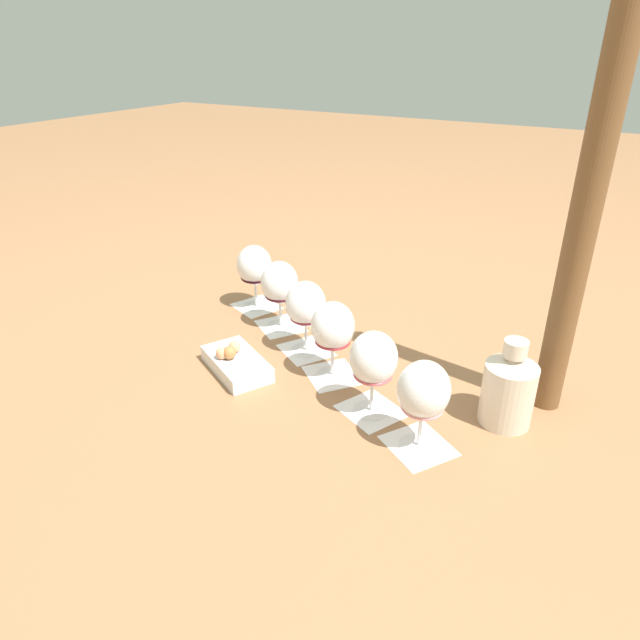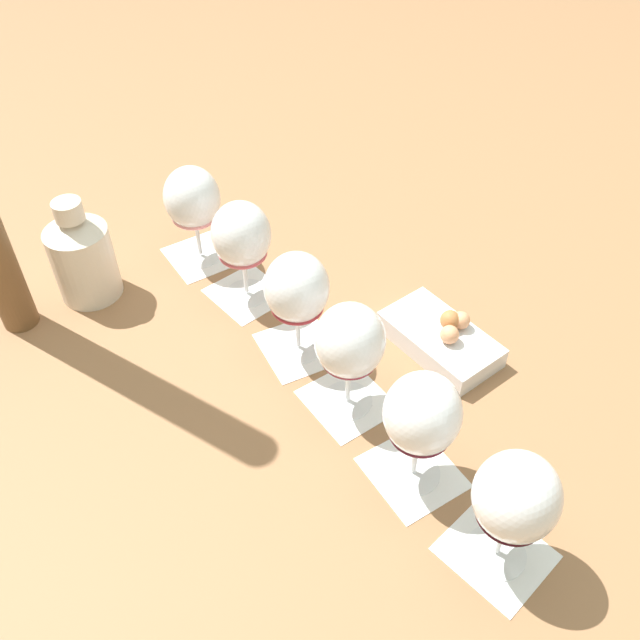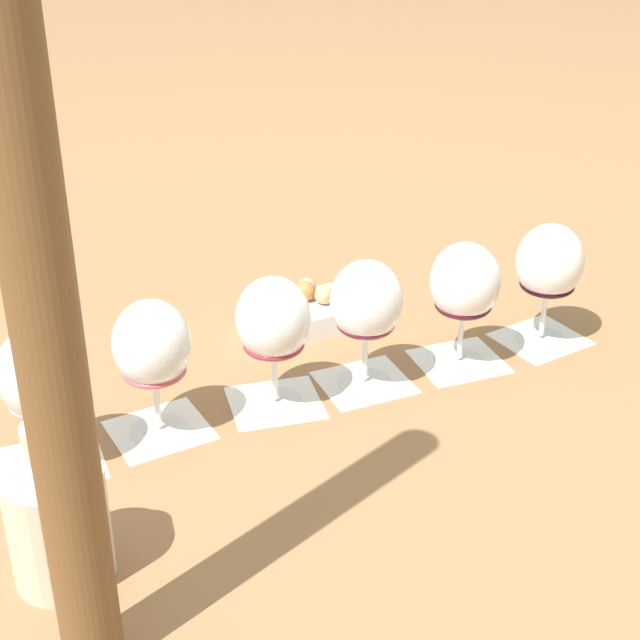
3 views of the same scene
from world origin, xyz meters
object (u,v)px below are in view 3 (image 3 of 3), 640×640
object	(u,v)px
wine_glass_4	(465,287)
ceramic_vase	(57,513)
wine_glass_2	(273,324)
wine_glass_5	(549,267)
wine_glass_1	(152,349)
umbrella_pole	(37,269)
snack_dish	(309,313)
wine_glass_0	(39,379)
wine_glass_3	(366,306)

from	to	relation	value
wine_glass_4	ceramic_vase	world-z (taller)	same
wine_glass_2	wine_glass_5	bearing A→B (deg)	-30.41
wine_glass_1	ceramic_vase	world-z (taller)	same
wine_glass_1	ceramic_vase	size ratio (longest dim) A/B	0.98
wine_glass_5	umbrella_pole	size ratio (longest dim) A/B	0.23
wine_glass_1	wine_glass_2	distance (m)	0.15
wine_glass_1	wine_glass_2	bearing A→B (deg)	-30.56
wine_glass_1	wine_glass_2	world-z (taller)	same
wine_glass_5	snack_dish	xyz separation A→B (m)	(-0.15, 0.29, -0.09)
wine_glass_2	wine_glass_4	bearing A→B (deg)	-31.74
wine_glass_0	wine_glass_1	xyz separation A→B (m)	(0.12, -0.05, 0.00)
wine_glass_2	wine_glass_3	distance (m)	0.12
wine_glass_1	wine_glass_4	distance (m)	0.41
ceramic_vase	wine_glass_1	bearing A→B (deg)	22.63
wine_glass_5	umbrella_pole	xyz separation A→B (m)	(-0.76, 0.08, 0.26)
snack_dish	wine_glass_5	bearing A→B (deg)	-62.11
wine_glass_0	wine_glass_3	size ratio (longest dim) A/B	1.00
umbrella_pole	wine_glass_2	bearing A→B (deg)	16.36
wine_glass_1	umbrella_pole	world-z (taller)	umbrella_pole
wine_glass_4	ceramic_vase	bearing A→B (deg)	168.61
wine_glass_5	snack_dish	bearing A→B (deg)	117.89
wine_glass_4	snack_dish	distance (m)	0.25
wine_glass_0	wine_glass_4	world-z (taller)	same
umbrella_pole	ceramic_vase	bearing A→B (deg)	60.57
wine_glass_1	wine_glass_2	size ratio (longest dim) A/B	1.00
wine_glass_4	snack_dish	xyz separation A→B (m)	(-0.03, 0.22, -0.09)
wine_glass_1	wine_glass_5	world-z (taller)	same
wine_glass_0	wine_glass_1	distance (m)	0.13
wine_glass_1	ceramic_vase	xyz separation A→B (m)	(-0.23, -0.10, -0.04)
ceramic_vase	wine_glass_3	bearing A→B (deg)	-5.40
wine_glass_0	wine_glass_4	xyz separation A→B (m)	(0.47, -0.27, -0.00)
wine_glass_1	snack_dish	distance (m)	0.33
wine_glass_0	wine_glass_5	distance (m)	0.68
wine_glass_2	ceramic_vase	distance (m)	0.36
wine_glass_3	wine_glass_4	size ratio (longest dim) A/B	1.00
wine_glass_2	ceramic_vase	bearing A→B (deg)	-176.67
wine_glass_1	wine_glass_3	distance (m)	0.27
wine_glass_2	wine_glass_4	distance (m)	0.26
snack_dish	wine_glass_1	bearing A→B (deg)	-177.98
wine_glass_2	umbrella_pole	distance (m)	0.51
wine_glass_1	wine_glass_0	bearing A→B (deg)	155.67
snack_dish	wine_glass_2	bearing A→B (deg)	-155.61
ceramic_vase	umbrella_pole	xyz separation A→B (m)	(-0.06, -0.10, 0.30)
wine_glass_0	wine_glass_5	bearing A→B (deg)	-29.28
wine_glass_0	wine_glass_3	distance (m)	0.40
wine_glass_5	wine_glass_1	bearing A→B (deg)	149.55
snack_dish	umbrella_pole	size ratio (longest dim) A/B	0.27
wine_glass_3	umbrella_pole	size ratio (longest dim) A/B	0.23
wine_glass_0	wine_glass_2	xyz separation A→B (m)	(0.25, -0.13, 0.00)
wine_glass_1	wine_glass_4	bearing A→B (deg)	-31.31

